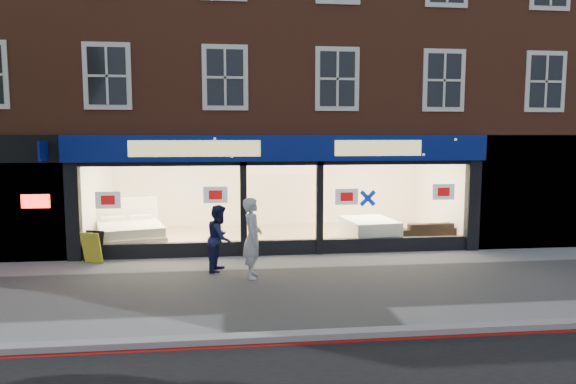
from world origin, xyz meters
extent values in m
plane|color=gray|center=(0.00, 0.00, 0.00)|extent=(120.00, 120.00, 0.00)
cube|color=#8C0A07|center=(0.00, -3.10, 0.01)|extent=(60.00, 0.10, 0.01)
cube|color=gray|center=(0.00, -2.90, 0.06)|extent=(60.00, 0.25, 0.12)
cube|color=tan|center=(0.00, 5.25, 0.05)|extent=(11.00, 4.50, 0.10)
cube|color=brown|center=(0.00, 7.00, 6.65)|extent=(19.00, 8.00, 6.70)
cube|color=navy|center=(0.00, 2.88, 2.95)|extent=(11.40, 0.28, 0.70)
cube|color=black|center=(0.00, 3.08, 0.20)|extent=(11.00, 0.18, 0.40)
cube|color=black|center=(-5.50, 3.05, 1.30)|extent=(0.35, 0.30, 2.60)
cube|color=black|center=(5.50, 3.05, 1.30)|extent=(0.35, 0.30, 2.60)
cube|color=white|center=(-3.25, 3.00, 1.45)|extent=(4.20, 0.02, 2.10)
cube|color=white|center=(3.25, 3.00, 1.45)|extent=(4.20, 0.02, 2.10)
cube|color=white|center=(0.00, 3.25, 1.15)|extent=(1.80, 0.02, 2.10)
cube|color=silver|center=(0.00, 7.50, 1.30)|extent=(11.00, 0.20, 2.60)
cube|color=#FFEAC6|center=(0.00, 5.25, 2.60)|extent=(11.00, 4.50, 0.12)
cube|color=#FF140C|center=(-6.40, 2.95, 1.60)|extent=(0.70, 0.04, 0.35)
cube|color=black|center=(7.50, 3.20, 1.65)|extent=(4.00, 0.40, 3.30)
cube|color=white|center=(-4.30, 4.25, 0.29)|extent=(2.31, 2.53, 0.37)
cube|color=white|center=(-4.30, 4.25, 0.60)|extent=(2.22, 2.43, 0.26)
cube|color=white|center=(-4.61, 5.33, 0.74)|extent=(1.85, 0.63, 1.27)
cube|color=white|center=(-4.89, 4.88, 0.80)|extent=(0.75, 0.51, 0.13)
cube|color=white|center=(-4.13, 5.09, 0.80)|extent=(0.75, 0.51, 0.13)
cube|color=brown|center=(-5.10, 6.44, 0.38)|extent=(0.50, 0.50, 0.55)
cube|color=white|center=(2.75, 4.00, 0.21)|extent=(1.55, 1.88, 0.23)
cube|color=white|center=(2.75, 4.00, 0.44)|extent=(1.55, 1.88, 0.23)
cube|color=white|center=(2.75, 4.00, 0.67)|extent=(1.55, 1.88, 0.23)
imported|color=black|center=(4.60, 4.13, 0.37)|extent=(1.93, 0.88, 0.55)
cube|color=gold|center=(-4.96, 2.70, 0.42)|extent=(0.63, 0.53, 0.83)
imported|color=#B8B9C0|center=(-0.91, 0.84, 0.93)|extent=(0.52, 0.73, 1.87)
imported|color=#181C45|center=(-1.68, 1.56, 0.81)|extent=(0.78, 0.91, 1.62)
camera|label=1|loc=(-1.44, -10.82, 3.29)|focal=32.00mm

